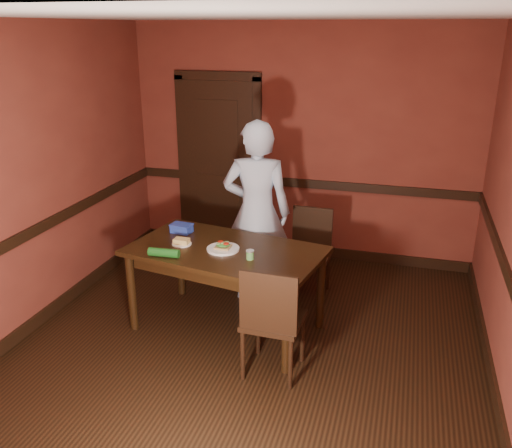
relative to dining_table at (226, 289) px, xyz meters
The scene contains 21 objects.
floor 0.60m from the dining_table, 51.32° to the right, with size 4.00×4.50×0.01m, color black.
ceiling 2.35m from the dining_table, 51.32° to the right, with size 4.00×4.50×0.01m, color silver.
wall_back 2.15m from the dining_table, 81.66° to the left, with size 4.00×0.02×2.70m, color maroon.
wall_front 2.78m from the dining_table, 83.88° to the right, with size 4.00×0.02×2.70m, color maroon.
wall_left 2.00m from the dining_table, 168.56° to the right, with size 0.02×4.50×2.70m, color maroon.
dado_back 1.97m from the dining_table, 81.59° to the left, with size 4.00×0.03×0.10m, color black.
dado_left 1.81m from the dining_table, 168.46° to the right, with size 0.03×4.50×0.10m, color black.
dado_right 2.35m from the dining_table, ahead, with size 0.03×4.50×0.10m, color black.
baseboard_back 1.94m from the dining_table, 81.59° to the left, with size 4.00×0.03×0.12m, color black.
baseboard_left 1.77m from the dining_table, 168.46° to the right, with size 0.03×4.50×0.12m, color black.
baseboard_right 2.31m from the dining_table, ahead, with size 0.03×4.50×0.12m, color black.
door 2.12m from the dining_table, 111.11° to the left, with size 1.05×0.07×2.20m.
dining_table is the anchor object (origin of this frame).
chair_far 1.05m from the dining_table, 55.89° to the left, with size 0.42×0.42×0.89m, color black, non-canonical shape.
chair_near 0.78m from the dining_table, 42.35° to the right, with size 0.44×0.44×0.95m, color black, non-canonical shape.
person 0.86m from the dining_table, 82.00° to the left, with size 0.67×0.44×1.83m, color #A8C0D7.
sandwich_plate 0.42m from the dining_table, 117.94° to the right, with size 0.29×0.29×0.07m.
sauce_jar 0.54m from the dining_table, 29.65° to the right, with size 0.07×0.07×0.08m.
cheese_saucer 0.59m from the dining_table, behind, with size 0.18×0.18×0.06m.
food_tub 0.74m from the dining_table, 153.07° to the left, with size 0.21×0.16×0.08m.
wrapped_veg 0.69m from the dining_table, 145.41° to the right, with size 0.08×0.08×0.27m, color #185419.
Camera 1 is at (1.19, -3.81, 2.63)m, focal length 38.00 mm.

